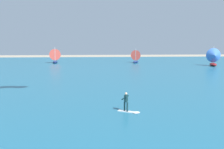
{
  "coord_description": "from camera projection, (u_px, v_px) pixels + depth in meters",
  "views": [
    {
      "loc": [
        -1.39,
        -4.22,
        6.13
      ],
      "look_at": [
        0.45,
        19.9,
        3.05
      ],
      "focal_mm": 42.94,
      "sensor_mm": 36.0,
      "label": 1
    }
  ],
  "objects": [
    {
      "name": "sailboat_mid_right",
      "position": [
        136.0,
        56.0,
        72.4
      ],
      "size": [
        3.1,
        3.49,
        3.89
      ],
      "color": "navy",
      "rests_on": "ocean"
    },
    {
      "name": "sailboat_far_left",
      "position": [
        55.0,
        56.0,
        71.9
      ],
      "size": [
        3.12,
        3.66,
        4.25
      ],
      "color": "navy",
      "rests_on": "ocean"
    },
    {
      "name": "sailboat_heeled_over",
      "position": [
        214.0,
        57.0,
        62.82
      ],
      "size": [
        3.65,
        4.2,
        4.76
      ],
      "color": "maroon",
      "rests_on": "ocean"
    },
    {
      "name": "ocean",
      "position": [
        99.0,
        71.0,
        53.61
      ],
      "size": [
        160.0,
        90.0,
        0.1
      ],
      "primitive_type": "cube",
      "color": "#236B89",
      "rests_on": "ground"
    },
    {
      "name": "kitesurfer",
      "position": [
        128.0,
        105.0,
        22.69
      ],
      "size": [
        1.96,
        1.5,
        1.67
      ],
      "color": "white",
      "rests_on": "ocean"
    }
  ]
}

